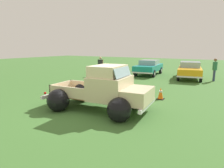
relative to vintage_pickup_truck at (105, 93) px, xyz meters
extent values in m
plane|color=#3D6B2D|center=(-0.39, -0.04, -0.76)|extent=(80.00, 80.00, 0.00)
cylinder|color=black|center=(0.98, 0.97, -0.38)|extent=(0.78, 0.29, 0.76)
cylinder|color=silver|center=(0.98, 0.97, -0.38)|extent=(0.36, 0.26, 0.34)
cylinder|color=black|center=(1.14, -0.77, -0.38)|extent=(0.78, 0.29, 0.76)
cylinder|color=silver|center=(1.14, -0.77, -0.38)|extent=(0.36, 0.26, 0.34)
cylinder|color=black|center=(-1.81, 0.70, -0.38)|extent=(0.78, 0.29, 0.76)
cylinder|color=silver|center=(-1.81, 0.70, -0.38)|extent=(0.36, 0.26, 0.34)
cylinder|color=black|center=(-1.65, -1.03, -0.38)|extent=(0.78, 0.29, 0.76)
cylinder|color=silver|center=(-1.65, -1.03, -0.38)|extent=(0.36, 0.26, 0.34)
sphere|color=black|center=(-1.82, 0.75, -0.32)|extent=(1.05, 1.05, 0.96)
sphere|color=black|center=(-1.64, -1.08, -0.32)|extent=(1.05, 1.05, 0.96)
cube|color=olive|center=(-1.33, -0.13, -0.22)|extent=(2.19, 1.73, 0.04)
cube|color=beige|center=(-1.40, 0.60, 0.01)|extent=(2.05, 0.27, 0.50)
cube|color=beige|center=(-1.26, -0.85, 0.01)|extent=(2.05, 0.27, 0.50)
cube|color=beige|center=(-0.35, -0.03, 0.01)|extent=(0.22, 1.54, 0.50)
cube|color=beige|center=(-2.31, -0.22, 0.01)|extent=(0.22, 1.54, 0.50)
cube|color=beige|center=(0.26, 0.02, 0.24)|extent=(1.60, 1.83, 0.95)
cube|color=beige|center=(0.16, 0.02, 0.94)|extent=(1.29, 1.64, 0.45)
cube|color=#8CADB7|center=(0.80, 0.08, 0.92)|extent=(0.29, 1.47, 0.38)
cube|color=beige|center=(1.31, 0.12, 0.04)|extent=(1.40, 1.73, 0.55)
sphere|color=black|center=(0.97, 1.00, -0.34)|extent=(1.00, 1.00, 0.92)
sphere|color=black|center=(1.14, -0.80, -0.34)|extent=(1.00, 1.00, 0.92)
cube|color=silver|center=(-2.62, -0.25, -0.30)|extent=(0.31, 1.98, 0.14)
cube|color=silver|center=(1.84, 0.17, -0.30)|extent=(0.31, 1.98, 0.14)
sphere|color=red|center=(-2.65, 0.54, -0.12)|extent=(0.12, 0.12, 0.11)
sphere|color=red|center=(-2.50, -1.03, -0.12)|extent=(0.12, 0.12, 0.11)
cylinder|color=black|center=(-1.32, 9.92, -0.43)|extent=(0.26, 0.68, 0.66)
cylinder|color=silver|center=(-1.32, 9.92, -0.43)|extent=(0.24, 0.32, 0.30)
cylinder|color=black|center=(-3.02, 9.76, -0.43)|extent=(0.26, 0.68, 0.66)
cylinder|color=silver|center=(-3.02, 9.76, -0.43)|extent=(0.24, 0.32, 0.30)
cylinder|color=black|center=(-1.59, 12.76, -0.43)|extent=(0.26, 0.68, 0.66)
cylinder|color=silver|center=(-1.59, 12.76, -0.43)|extent=(0.24, 0.32, 0.30)
cylinder|color=black|center=(-3.29, 12.60, -0.43)|extent=(0.26, 0.68, 0.66)
cylinder|color=silver|center=(-3.29, 12.60, -0.43)|extent=(0.24, 0.32, 0.30)
cube|color=teal|center=(-2.30, 11.26, -0.05)|extent=(2.24, 4.60, 0.55)
cube|color=#8CADB7|center=(-2.32, 11.44, 0.45)|extent=(1.76, 2.01, 0.45)
cube|color=silver|center=(-2.51, 13.43, -0.31)|extent=(1.89, 0.28, 0.12)
cube|color=silver|center=(-2.10, 9.09, -0.31)|extent=(1.89, 0.28, 0.12)
cylinder|color=black|center=(2.59, 9.55, -0.43)|extent=(0.31, 0.68, 0.66)
cylinder|color=silver|center=(2.59, 9.55, -0.43)|extent=(0.26, 0.33, 0.30)
cylinder|color=black|center=(0.95, 9.27, -0.43)|extent=(0.31, 0.68, 0.66)
cylinder|color=silver|center=(0.95, 9.27, -0.43)|extent=(0.26, 0.33, 0.30)
cylinder|color=black|center=(2.10, 12.38, -0.43)|extent=(0.31, 0.68, 0.66)
cylinder|color=silver|center=(2.10, 12.38, -0.43)|extent=(0.26, 0.33, 0.30)
cylinder|color=black|center=(0.46, 12.10, -0.43)|extent=(0.31, 0.68, 0.66)
cylinder|color=silver|center=(0.46, 12.10, -0.43)|extent=(0.26, 0.33, 0.30)
cube|color=#F2A819|center=(1.53, 10.83, -0.05)|extent=(2.52, 4.73, 0.55)
cube|color=#8CADB7|center=(1.50, 11.00, 0.45)|extent=(1.84, 2.12, 0.45)
cube|color=silver|center=(1.15, 13.00, -0.31)|extent=(1.83, 0.41, 0.12)
cube|color=silver|center=(1.90, 8.65, -0.31)|extent=(1.83, 0.41, 0.12)
cylinder|color=navy|center=(3.42, 10.61, -0.32)|extent=(0.16, 0.16, 0.87)
cylinder|color=navy|center=(3.41, 10.44, -0.32)|extent=(0.16, 0.16, 0.87)
cylinder|color=#2D724C|center=(3.41, 10.52, 0.44)|extent=(0.36, 0.36, 0.65)
cylinder|color=brown|center=(3.43, 10.74, 0.47)|extent=(0.10, 0.10, 0.62)
cylinder|color=#2D724C|center=(3.40, 10.31, 0.47)|extent=(0.10, 0.10, 0.62)
sphere|color=brown|center=(3.41, 10.52, 0.92)|extent=(0.25, 0.25, 0.24)
cylinder|color=black|center=(-5.87, 8.39, -0.33)|extent=(0.21, 0.21, 0.86)
cylinder|color=black|center=(-6.00, 8.28, -0.33)|extent=(0.21, 0.21, 0.86)
cylinder|color=#26262B|center=(-5.93, 8.34, 0.43)|extent=(0.48, 0.48, 0.65)
cylinder|color=#DBAD84|center=(-5.77, 8.48, 0.46)|extent=(0.13, 0.13, 0.61)
cylinder|color=#26262B|center=(-6.10, 8.19, 0.46)|extent=(0.13, 0.13, 0.61)
sphere|color=#DBAD84|center=(-5.93, 8.34, 0.90)|extent=(0.33, 0.33, 0.23)
cube|color=black|center=(1.50, 2.96, -0.74)|extent=(0.36, 0.36, 0.03)
cone|color=orange|center=(1.50, 2.96, -0.43)|extent=(0.28, 0.28, 0.60)
cylinder|color=white|center=(1.50, 2.96, -0.34)|extent=(0.17, 0.17, 0.08)
camera|label=1|loc=(4.42, -6.72, 1.89)|focal=31.35mm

